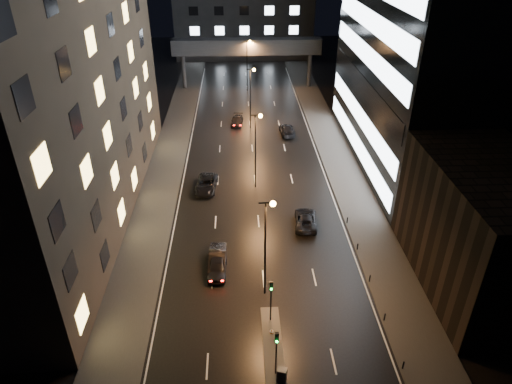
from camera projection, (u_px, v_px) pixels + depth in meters
ground at (252, 148)px, 70.37m from camera, size 160.00×160.00×0.00m
sidewalk_left at (167, 164)px, 65.57m from camera, size 5.00×110.00×0.15m
sidewalk_right at (339, 161)px, 66.51m from camera, size 5.00×110.00×0.15m
building_left at (33, 39)px, 45.58m from camera, size 15.00×48.00×40.00m
building_right_low at (484, 229)px, 41.42m from camera, size 10.00×18.00×12.00m
building_far at (244, 4)px, 113.86m from camera, size 34.00×14.00×25.00m
skybridge at (247, 47)px, 91.91m from camera, size 30.00×3.00×10.00m
median_island at (273, 343)px, 37.68m from camera, size 1.60×8.00×0.15m
traffic_signal_near at (271, 295)px, 38.29m from camera, size 0.28×0.34×4.40m
traffic_signal_far at (276, 347)px, 33.56m from camera, size 0.28×0.34×4.40m
bollard_row at (377, 297)px, 41.73m from camera, size 0.12×25.12×0.90m
streetlight_near at (267, 237)px, 39.56m from camera, size 1.45×0.50×10.15m
streetlight_mid_a at (257, 142)px, 56.75m from camera, size 1.45×0.50×10.15m
streetlight_mid_b at (251, 91)px, 73.94m from camera, size 1.45×0.50×10.15m
streetlight_far at (248, 59)px, 91.13m from camera, size 1.45×0.50×10.15m
car_away_a at (217, 266)px, 45.01m from camera, size 1.92×4.57×1.55m
car_away_b at (217, 259)px, 45.96m from camera, size 1.83×4.84×1.58m
car_away_c at (206, 184)px, 59.15m from camera, size 3.04×5.74×1.54m
car_away_d at (237, 121)px, 78.24m from camera, size 2.37×4.81×1.35m
car_toward_a at (306, 220)px, 52.17m from camera, size 2.92×5.44×1.45m
car_toward_b at (287, 130)px, 74.59m from camera, size 2.37×5.45×1.56m
utility_cabinet at (282, 375)px, 34.14m from camera, size 0.85×0.74×1.31m
cone_a at (272, 332)px, 38.44m from camera, size 0.45×0.45×0.54m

